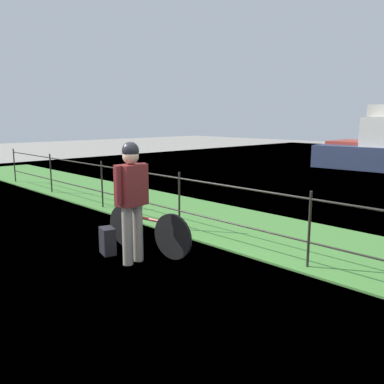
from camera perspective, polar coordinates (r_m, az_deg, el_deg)
The scene contains 8 objects.
ground_plane at distance 5.27m, azimuth -7.79°, elevation -11.99°, with size 60.00×60.00×0.00m, color gray.
grass_strip at distance 7.21m, azimuth 10.99°, elevation -5.80°, with size 27.00×2.40×0.03m, color #478438.
iron_fence at distance 6.31m, azimuth 6.02°, elevation -2.26°, with size 18.04×0.04×1.06m.
bicycle_main at distance 6.16m, azimuth -6.32°, elevation -5.22°, with size 1.64×0.30×0.66m.
wooden_crate at distance 6.30m, azimuth -8.71°, elevation -0.79°, with size 0.33×0.26×0.26m, color olive.
terrier_dog at distance 6.25m, azimuth -8.61°, elevation 1.02°, with size 0.32×0.18×0.18m.
cyclist_person at distance 5.59m, azimuth -8.46°, elevation -0.00°, with size 0.31×0.54×1.68m.
backpack_on_paving at distance 6.20m, azimuth -11.73°, elevation -6.71°, with size 0.28×0.18×0.40m, color black.
Camera 1 is at (3.98, -2.83, 1.99)m, focal length 38.12 mm.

